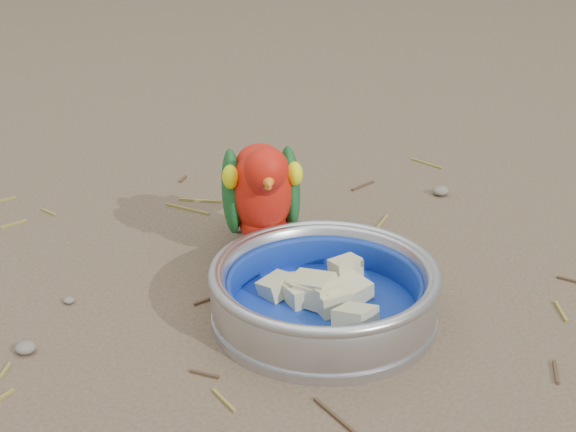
{
  "coord_description": "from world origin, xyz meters",
  "views": [
    {
      "loc": [
        -0.2,
        -0.76,
        0.48
      ],
      "look_at": [
        -0.04,
        0.09,
        0.08
      ],
      "focal_mm": 55.0,
      "sensor_mm": 36.0,
      "label": 1
    }
  ],
  "objects": [
    {
      "name": "fruit_wedges",
      "position": [
        -0.02,
        0.0,
        0.03
      ],
      "size": [
        0.14,
        0.14,
        0.03
      ],
      "primitive_type": null,
      "color": "beige",
      "rests_on": "food_bowl"
    },
    {
      "name": "ground",
      "position": [
        0.0,
        0.0,
        0.0
      ],
      "size": [
        60.0,
        60.0,
        0.0
      ],
      "primitive_type": "plane",
      "color": "brown"
    },
    {
      "name": "lory_parrot",
      "position": [
        -0.06,
        0.15,
        0.08
      ],
      "size": [
        0.1,
        0.19,
        0.15
      ],
      "primitive_type": null,
      "rotation": [
        0.0,
        0.0,
        -3.2
      ],
      "color": "red",
      "rests_on": "ground"
    },
    {
      "name": "ground_debris",
      "position": [
        -0.04,
        0.05,
        0.0
      ],
      "size": [
        0.9,
        0.8,
        0.01
      ],
      "primitive_type": null,
      "color": "olive",
      "rests_on": "ground"
    },
    {
      "name": "food_bowl",
      "position": [
        -0.02,
        0.0,
        0.01
      ],
      "size": [
        0.23,
        0.23,
        0.02
      ],
      "primitive_type": "cylinder",
      "color": "#B2B2BA",
      "rests_on": "ground"
    },
    {
      "name": "bowl_wall",
      "position": [
        -0.02,
        0.0,
        0.04
      ],
      "size": [
        0.23,
        0.23,
        0.04
      ],
      "primitive_type": null,
      "color": "#B2B2BA",
      "rests_on": "food_bowl"
    }
  ]
}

